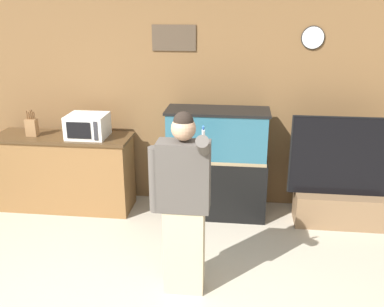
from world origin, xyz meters
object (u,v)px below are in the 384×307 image
object	(u,v)px
knife_block	(32,127)
counter_island	(66,172)
microwave	(88,126)
tv_on_stand	(339,194)
aquarium_on_stand	(217,163)
person_standing	(183,203)

from	to	relation	value
knife_block	counter_island	bearing A→B (deg)	6.06
microwave	knife_block	xyz separation A→B (m)	(-0.69, -0.03, -0.02)
microwave	tv_on_stand	xyz separation A→B (m)	(2.98, -0.05, -0.71)
aquarium_on_stand	tv_on_stand	bearing A→B (deg)	-3.72
microwave	tv_on_stand	distance (m)	3.07
knife_block	tv_on_stand	size ratio (longest dim) A/B	0.24
microwave	person_standing	xyz separation A→B (m)	(1.35, -1.48, -0.22)
aquarium_on_stand	person_standing	xyz separation A→B (m)	(-0.20, -1.53, 0.21)
counter_island	aquarium_on_stand	size ratio (longest dim) A/B	1.27
tv_on_stand	aquarium_on_stand	bearing A→B (deg)	176.28
counter_island	microwave	xyz separation A→B (m)	(0.34, -0.01, 0.61)
microwave	tv_on_stand	world-z (taller)	tv_on_stand
microwave	aquarium_on_stand	xyz separation A→B (m)	(1.55, 0.05, -0.43)
tv_on_stand	person_standing	size ratio (longest dim) A/B	0.78
counter_island	person_standing	bearing A→B (deg)	-41.48
aquarium_on_stand	knife_block	bearing A→B (deg)	-178.09
aquarium_on_stand	counter_island	bearing A→B (deg)	-178.87
tv_on_stand	person_standing	world-z (taller)	person_standing
knife_block	aquarium_on_stand	xyz separation A→B (m)	(2.24, 0.07, -0.41)
knife_block	aquarium_on_stand	size ratio (longest dim) A/B	0.24
counter_island	person_standing	size ratio (longest dim) A/B	1.01
aquarium_on_stand	tv_on_stand	size ratio (longest dim) A/B	1.02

